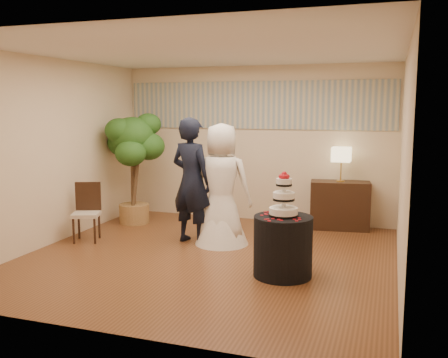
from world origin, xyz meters
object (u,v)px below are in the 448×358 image
(table_lamp, at_px, (341,164))
(bride, at_px, (222,184))
(console, at_px, (340,205))
(wedding_cake, at_px, (284,194))
(ficus_tree, at_px, (133,168))
(side_chair, at_px, (86,213))
(cake_table, at_px, (283,246))
(groom, at_px, (192,181))

(table_lamp, bearing_deg, bride, -136.29)
(bride, xyz_separation_m, console, (1.60, 1.53, -0.51))
(wedding_cake, xyz_separation_m, console, (0.42, 2.67, -0.62))
(bride, height_order, wedding_cake, bride)
(ficus_tree, relative_size, side_chair, 2.22)
(table_lamp, bearing_deg, console, 0.00)
(table_lamp, relative_size, side_chair, 0.64)
(cake_table, bearing_deg, wedding_cake, 90.00)
(console, bearing_deg, ficus_tree, -175.82)
(groom, bearing_deg, side_chair, 32.39)
(cake_table, xyz_separation_m, table_lamp, (0.42, 2.67, 0.73))
(groom, bearing_deg, wedding_cake, 163.08)
(bride, xyz_separation_m, cake_table, (1.19, -1.14, -0.54))
(console, height_order, side_chair, side_chair)
(groom, height_order, side_chair, groom)
(wedding_cake, distance_m, ficus_tree, 3.67)
(wedding_cake, relative_size, ficus_tree, 0.28)
(groom, relative_size, table_lamp, 3.31)
(bride, relative_size, ficus_tree, 0.92)
(bride, distance_m, side_chair, 2.16)
(side_chair, bearing_deg, bride, -6.10)
(wedding_cake, distance_m, table_lamp, 2.71)
(groom, height_order, wedding_cake, groom)
(groom, relative_size, side_chair, 2.13)
(side_chair, bearing_deg, table_lamp, 8.89)
(wedding_cake, distance_m, side_chair, 3.34)
(bride, bearing_deg, side_chair, 13.19)
(cake_table, relative_size, table_lamp, 1.30)
(console, bearing_deg, wedding_cake, -106.54)
(ficus_tree, distance_m, side_chair, 1.43)
(groom, relative_size, cake_table, 2.55)
(side_chair, bearing_deg, wedding_cake, -31.33)
(cake_table, xyz_separation_m, wedding_cake, (0.00, 0.00, 0.65))
(groom, xyz_separation_m, cake_table, (1.65, -1.07, -0.58))
(cake_table, bearing_deg, console, 81.15)
(table_lamp, bearing_deg, groom, -142.24)
(bride, distance_m, wedding_cake, 1.65)
(table_lamp, bearing_deg, side_chair, -150.52)
(console, height_order, ficus_tree, ficus_tree)
(groom, bearing_deg, bride, -155.64)
(cake_table, bearing_deg, table_lamp, 81.15)
(wedding_cake, bearing_deg, table_lamp, 81.15)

